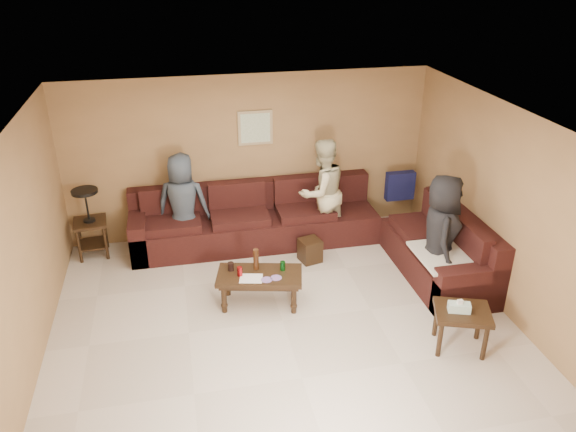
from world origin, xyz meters
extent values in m
plane|color=beige|center=(0.00, 0.00, 0.00)|extent=(5.50, 5.50, 0.00)
cube|color=silver|center=(0.00, 0.00, 2.45)|extent=(5.50, 5.00, 0.10)
cube|color=#9A7448|center=(0.00, 2.50, 1.25)|extent=(5.50, 0.10, 2.50)
cube|color=#9A7448|center=(0.00, -2.50, 1.25)|extent=(5.50, 0.10, 2.50)
cube|color=#9A7448|center=(-2.75, 0.00, 1.25)|extent=(0.10, 5.00, 2.50)
cube|color=#9A7448|center=(2.75, 0.00, 1.25)|extent=(0.10, 5.00, 2.50)
cube|color=#331211|center=(0.00, 2.05, 0.23)|extent=(3.70, 0.90, 0.45)
cube|color=#331211|center=(0.00, 2.38, 0.68)|extent=(3.70, 0.24, 0.45)
cube|color=#331211|center=(-1.73, 2.05, 0.32)|extent=(0.24, 0.90, 0.63)
cube|color=#331211|center=(2.30, 0.60, 0.23)|extent=(0.90, 2.00, 0.45)
cube|color=#331211|center=(2.63, 0.60, 0.68)|extent=(0.24, 2.00, 0.45)
cube|color=#331211|center=(2.30, -0.28, 0.32)|extent=(0.90, 0.24, 0.63)
cube|color=#13153E|center=(2.30, 2.05, 0.75)|extent=(0.45, 0.14, 0.45)
cube|color=beige|center=(2.30, 0.15, 0.58)|extent=(1.00, 0.85, 0.04)
cube|color=black|center=(-0.21, 0.43, 0.41)|extent=(1.15, 0.76, 0.06)
cube|color=black|center=(-0.21, 0.43, 0.36)|extent=(1.06, 0.66, 0.05)
cylinder|color=black|center=(-0.67, 0.34, 0.19)|extent=(0.07, 0.07, 0.39)
cylinder|color=black|center=(0.17, 0.14, 0.19)|extent=(0.07, 0.07, 0.39)
cylinder|color=black|center=(-0.58, 0.71, 0.19)|extent=(0.07, 0.07, 0.39)
cylinder|color=black|center=(0.26, 0.52, 0.19)|extent=(0.07, 0.07, 0.39)
cylinder|color=#A11217|center=(-0.45, 0.44, 0.50)|extent=(0.07, 0.07, 0.12)
cylinder|color=#11641E|center=(0.10, 0.46, 0.50)|extent=(0.07, 0.07, 0.12)
cylinder|color=black|center=(-0.23, 0.55, 0.58)|extent=(0.07, 0.07, 0.28)
cylinder|color=black|center=(-0.54, 0.59, 0.50)|extent=(0.08, 0.08, 0.11)
cube|color=silver|center=(-0.33, 0.34, 0.45)|extent=(0.32, 0.28, 0.00)
cylinder|color=#BE4386|center=(-0.14, 0.26, 0.45)|extent=(0.14, 0.14, 0.01)
cylinder|color=#BE4386|center=(-0.02, 0.29, 0.45)|extent=(0.14, 0.14, 0.01)
cube|color=black|center=(-2.40, 2.18, 0.53)|extent=(0.50, 0.50, 0.05)
cube|color=black|center=(-2.40, 2.18, 0.18)|extent=(0.44, 0.44, 0.03)
cylinder|color=black|center=(-2.57, 1.98, 0.27)|extent=(0.05, 0.05, 0.53)
cylinder|color=black|center=(-2.20, 2.01, 0.27)|extent=(0.05, 0.05, 0.53)
cylinder|color=black|center=(-2.60, 2.35, 0.27)|extent=(0.05, 0.05, 0.53)
cylinder|color=black|center=(-2.24, 2.38, 0.27)|extent=(0.05, 0.05, 0.53)
cylinder|color=black|center=(-2.40, 2.18, 0.57)|extent=(0.16, 0.16, 0.03)
cylinder|color=black|center=(-2.40, 2.18, 0.80)|extent=(0.03, 0.03, 0.44)
cylinder|color=black|center=(-2.40, 2.18, 1.02)|extent=(0.37, 0.37, 0.05)
cube|color=black|center=(1.86, -0.90, 0.47)|extent=(0.73, 0.67, 0.06)
cylinder|color=black|center=(1.57, -0.99, 0.24)|extent=(0.06, 0.06, 0.47)
cylinder|color=black|center=(2.03, -1.15, 0.24)|extent=(0.06, 0.06, 0.47)
cylinder|color=black|center=(1.70, -0.64, 0.24)|extent=(0.06, 0.06, 0.47)
cylinder|color=black|center=(2.15, -0.80, 0.24)|extent=(0.06, 0.06, 0.47)
cube|color=silver|center=(1.81, -0.90, 0.55)|extent=(0.27, 0.19, 0.10)
cube|color=silver|center=(1.81, -0.90, 0.62)|extent=(0.06, 0.04, 0.05)
cube|color=black|center=(0.68, 1.35, 0.17)|extent=(0.34, 0.34, 0.34)
cube|color=tan|center=(0.10, 2.48, 1.70)|extent=(0.52, 0.03, 0.52)
cube|color=silver|center=(0.10, 2.46, 1.70)|extent=(0.44, 0.01, 0.44)
imported|color=#313A44|center=(-1.06, 2.03, 0.76)|extent=(0.83, 0.62, 1.53)
imported|color=beige|center=(0.99, 1.90, 0.82)|extent=(0.98, 0.89, 1.64)
imported|color=black|center=(2.13, 0.30, 0.81)|extent=(0.74, 0.91, 1.62)
camera|label=1|loc=(-1.11, -5.51, 4.16)|focal=35.00mm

